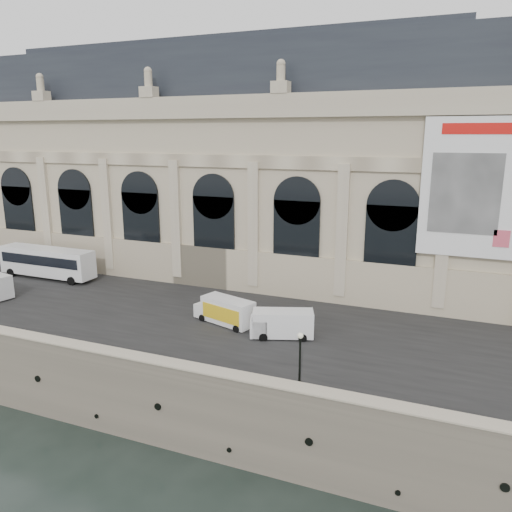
# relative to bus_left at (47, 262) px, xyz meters

# --- Properties ---
(ground) EXTENTS (260.00, 260.00, 0.00)m
(ground) POSITION_rel_bus_left_xyz_m (25.71, -17.80, -8.19)
(ground) COLOR black
(ground) RESTS_ON ground
(quay) EXTENTS (160.00, 70.00, 6.00)m
(quay) POSITION_rel_bus_left_xyz_m (25.71, 17.20, -5.19)
(quay) COLOR #7A6E5D
(quay) RESTS_ON ground
(street) EXTENTS (160.00, 24.00, 0.06)m
(street) POSITION_rel_bus_left_xyz_m (25.71, -3.80, -2.16)
(street) COLOR #2D2D2D
(street) RESTS_ON quay
(parapet) EXTENTS (160.00, 1.40, 1.21)m
(parapet) POSITION_rel_bus_left_xyz_m (25.71, -17.20, -1.58)
(parapet) COLOR #7A6E5D
(parapet) RESTS_ON quay
(museum) EXTENTS (69.00, 18.70, 29.10)m
(museum) POSITION_rel_bus_left_xyz_m (19.74, 13.06, 11.53)
(museum) COLOR #BFB493
(museum) RESTS_ON quay
(bus_left) EXTENTS (13.32, 3.16, 3.92)m
(bus_left) POSITION_rel_bus_left_xyz_m (0.00, 0.00, 0.00)
(bus_left) COLOR white
(bus_left) RESTS_ON quay
(van_c) EXTENTS (6.02, 3.89, 2.51)m
(van_c) POSITION_rel_bus_left_xyz_m (33.68, -6.97, -0.91)
(van_c) COLOR white
(van_c) RESTS_ON quay
(box_truck) EXTENTS (6.74, 3.85, 2.59)m
(box_truck) POSITION_rel_bus_left_xyz_m (27.73, -5.79, -0.89)
(box_truck) COLOR white
(box_truck) RESTS_ON quay
(lamp_right) EXTENTS (0.43, 0.43, 4.21)m
(lamp_right) POSITION_rel_bus_left_xyz_m (38.11, -15.06, -0.10)
(lamp_right) COLOR black
(lamp_right) RESTS_ON quay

